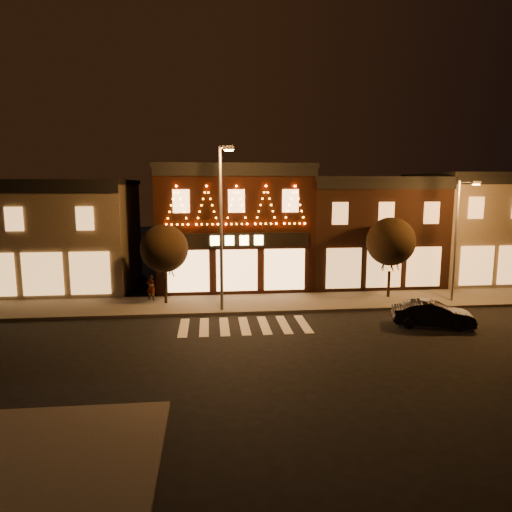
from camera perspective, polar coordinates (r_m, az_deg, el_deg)
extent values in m
plane|color=black|center=(19.08, -0.52, -12.45)|extent=(120.00, 120.00, 0.00)
cube|color=#47423D|center=(26.84, 2.14, -5.92)|extent=(44.00, 4.00, 0.15)
cube|color=#47423D|center=(13.21, -28.98, -23.66)|extent=(7.00, 7.00, 0.15)
cube|color=brown|center=(33.83, -25.47, 2.21)|extent=(12.00, 8.00, 7.00)
cube|color=black|center=(33.65, -25.89, 8.39)|extent=(12.20, 8.20, 0.30)
cube|color=black|center=(29.87, -28.48, 7.48)|extent=(12.00, 0.25, 0.50)
cube|color=black|center=(31.86, -2.90, 3.61)|extent=(10.00, 8.00, 8.00)
cube|color=black|center=(31.75, -2.96, 11.09)|extent=(10.20, 8.20, 0.30)
cube|color=black|center=(27.69, -2.51, 10.58)|extent=(10.00, 0.25, 0.50)
cube|color=black|center=(27.84, -2.44, 2.01)|extent=(9.00, 0.15, 0.90)
cube|color=#FFD87F|center=(27.74, -2.43, 1.98)|extent=(3.40, 0.08, 0.60)
cube|color=black|center=(33.76, 13.45, 2.99)|extent=(9.00, 8.00, 7.20)
cube|color=black|center=(33.59, 13.68, 9.37)|extent=(9.20, 8.20, 0.30)
cube|color=black|center=(29.80, 16.27, 8.58)|extent=(9.00, 0.25, 0.50)
cube|color=brown|center=(37.69, 26.50, 3.13)|extent=(9.00, 8.00, 7.50)
cube|color=black|center=(37.56, 26.92, 9.05)|extent=(9.20, 8.20, 0.30)
cylinder|color=#59595E|center=(24.41, -4.44, 3.23)|extent=(0.18, 0.18, 8.78)
cylinder|color=#59595E|center=(23.51, -4.03, 13.46)|extent=(0.49, 1.74, 0.11)
cube|color=#59595E|center=(22.66, -3.46, 13.49)|extent=(0.60, 0.42, 0.20)
cube|color=orange|center=(22.66, -3.45, 13.19)|extent=(0.45, 0.31, 0.05)
cylinder|color=#59595E|center=(28.87, 23.86, 1.66)|extent=(0.14, 0.14, 7.06)
cylinder|color=#59595E|center=(28.12, 25.15, 8.45)|extent=(0.23, 1.41, 0.09)
cube|color=#59595E|center=(27.55, 26.02, 8.31)|extent=(0.46, 0.29, 0.16)
cube|color=orange|center=(27.55, 26.01, 8.11)|extent=(0.35, 0.21, 0.04)
cylinder|color=black|center=(26.86, -11.34, -4.27)|extent=(0.17, 0.17, 1.50)
sphere|color=black|center=(26.41, -11.50, 0.93)|extent=(2.74, 2.74, 2.74)
cylinder|color=black|center=(28.91, 16.41, -3.42)|extent=(0.17, 0.17, 1.60)
sphere|color=black|center=(28.48, 16.64, 1.76)|extent=(2.93, 2.93, 2.93)
imported|color=black|center=(24.19, 21.39, -6.84)|extent=(4.08, 2.38, 1.27)
imported|color=gray|center=(27.76, -13.12, -3.87)|extent=(0.66, 0.56, 1.53)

